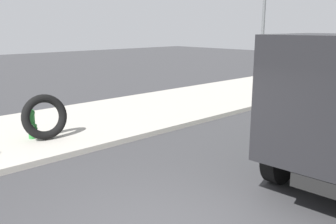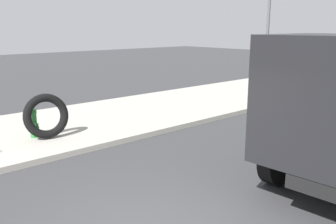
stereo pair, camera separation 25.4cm
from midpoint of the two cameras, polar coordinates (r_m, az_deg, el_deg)
fire_hydrant at (r=10.66m, az=-21.06°, el=-1.56°), size 0.23×0.51×0.82m
loose_tire at (r=10.42m, az=-19.25°, el=-0.73°), size 1.26×0.58×1.24m
street_light_pole at (r=15.67m, az=14.00°, el=11.61°), size 0.12×0.12×5.35m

